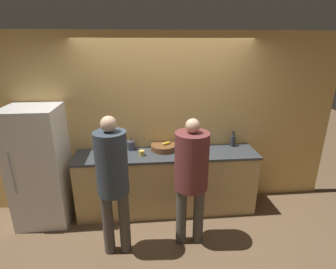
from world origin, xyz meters
TOP-DOWN VIEW (x-y plane):
  - ground_plane at (0.00, 0.00)m, footprint 14.00×14.00m
  - wall_back at (0.00, 0.62)m, footprint 5.20×0.06m
  - counter at (0.00, 0.34)m, footprint 2.62×0.60m
  - refrigerator at (-1.75, 0.28)m, footprint 0.68×0.68m
  - person_left at (-0.68, -0.48)m, footprint 0.35×0.35m
  - person_center at (0.23, -0.39)m, footprint 0.40×0.40m
  - fruit_bowl at (-0.04, 0.45)m, footprint 0.37×0.37m
  - utensil_crock at (-0.51, 0.51)m, footprint 0.12×0.12m
  - bottle_dark at (1.03, 0.50)m, footprint 0.07×0.07m
  - cup_yellow at (-0.36, 0.27)m, footprint 0.08×0.08m

SIDE VIEW (x-z plane):
  - ground_plane at x=0.00m, z-range 0.00..0.00m
  - counter at x=0.00m, z-range 0.00..0.94m
  - refrigerator at x=-1.75m, z-range 0.00..1.67m
  - cup_yellow at x=-0.36m, z-range 0.94..1.01m
  - fruit_bowl at x=-0.04m, z-range 0.92..1.04m
  - utensil_crock at x=-0.51m, z-range 0.87..1.15m
  - person_center at x=0.23m, z-range 0.19..1.84m
  - bottle_dark at x=1.03m, z-range 0.91..1.15m
  - person_left at x=-0.68m, z-range 0.17..1.90m
  - wall_back at x=0.00m, z-range 0.00..2.60m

